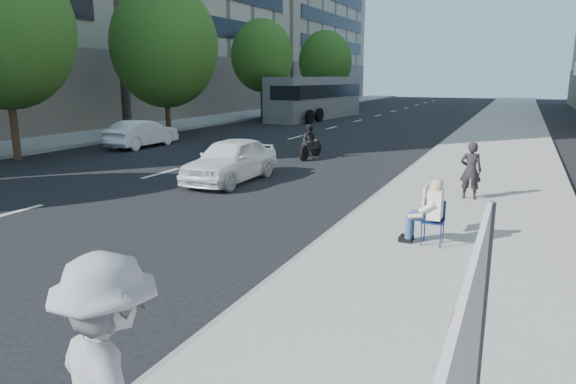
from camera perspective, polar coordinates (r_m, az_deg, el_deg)
The scene contains 13 objects.
ground at distance 8.74m, azimuth -12.67°, elevation -10.20°, with size 160.00×160.00×0.00m, color black.
near_sidewalk at distance 26.59m, azimuth 22.18°, elevation 4.72°, with size 5.00×120.00×0.15m, color gray.
far_sidewalk at distance 34.31m, azimuth -15.15°, elevation 6.83°, with size 4.50×120.00×0.15m, color gray.
tree_far_b at distance 23.61m, azimuth -29.12°, elevation 15.51°, with size 5.40×5.40×8.24m.
tree_far_c at distance 30.73m, azimuth -13.57°, elevation 15.52°, with size 6.00×6.00×8.47m.
tree_far_d at distance 40.90m, azimuth -2.90°, elevation 14.89°, with size 4.80×4.80×7.65m.
tree_far_e at distance 53.73m, azimuth 4.16°, elevation 14.24°, with size 5.40×5.40×7.89m.
seated_protester at distance 10.31m, azimuth 15.33°, elevation -1.67°, with size 0.83×1.12×1.31m.
pedestrian_woman at distance 14.47m, azimuth 19.64°, elevation 2.27°, with size 0.56×0.37×1.53m, color black.
white_sedan_near at distance 16.76m, azimuth -6.39°, elevation 3.57°, with size 1.67×4.15×1.42m, color white.
white_sedan_mid at distance 25.90m, azimuth -15.92°, elevation 6.27°, with size 1.38×3.95×1.30m, color white.
motorcycle at distance 21.35m, azimuth 2.46°, elevation 5.42°, with size 0.73×2.05×1.42m.
bus at distance 41.88m, azimuth 3.15°, elevation 10.38°, with size 3.77×12.27×3.30m.
Camera 1 is at (4.95, -6.37, 3.36)m, focal length 32.00 mm.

